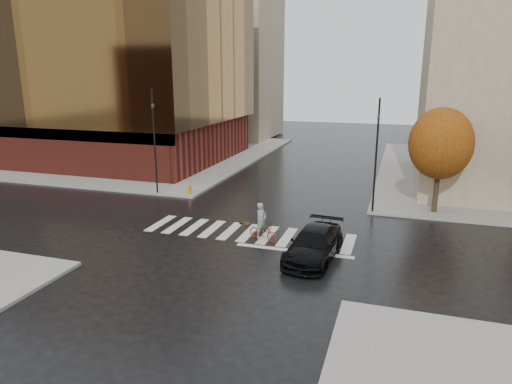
# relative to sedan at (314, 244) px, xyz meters

# --- Properties ---
(ground) EXTENTS (120.00, 120.00, 0.00)m
(ground) POSITION_rel_sedan_xyz_m (-4.13, 1.95, -0.73)
(ground) COLOR black
(ground) RESTS_ON ground
(sidewalk_nw) EXTENTS (30.00, 30.00, 0.15)m
(sidewalk_nw) POSITION_rel_sedan_xyz_m (-25.13, 22.95, -0.66)
(sidewalk_nw) COLOR gray
(sidewalk_nw) RESTS_ON ground
(crosswalk) EXTENTS (12.00, 3.00, 0.01)m
(crosswalk) POSITION_rel_sedan_xyz_m (-4.13, 2.45, -0.73)
(crosswalk) COLOR silver
(crosswalk) RESTS_ON ground
(office_glass) EXTENTS (27.00, 19.00, 16.00)m
(office_glass) POSITION_rel_sedan_xyz_m (-26.13, 19.94, 7.55)
(office_glass) COLOR maroon
(office_glass) RESTS_ON sidewalk_nw
(building_nw_far) EXTENTS (14.00, 12.00, 20.00)m
(building_nw_far) POSITION_rel_sedan_xyz_m (-20.13, 38.95, 9.42)
(building_nw_far) COLOR gray
(building_nw_far) RESTS_ON sidewalk_nw
(tree_ne_a) EXTENTS (3.80, 3.80, 6.50)m
(tree_ne_a) POSITION_rel_sedan_xyz_m (5.87, 9.35, 3.73)
(tree_ne_a) COLOR black
(tree_ne_a) RESTS_ON sidewalk_ne
(sedan) EXTENTS (2.48, 5.20, 1.46)m
(sedan) POSITION_rel_sedan_xyz_m (0.00, 0.00, 0.00)
(sedan) COLOR black
(sedan) RESTS_ON ground
(cyclist) EXTENTS (1.90, 1.26, 2.04)m
(cyclist) POSITION_rel_sedan_xyz_m (-3.08, 1.65, -0.04)
(cyclist) COLOR maroon
(cyclist) RESTS_ON ground
(traffic_light_nw) EXTENTS (0.19, 0.16, 7.42)m
(traffic_light_nw) POSITION_rel_sedan_xyz_m (-13.13, 8.25, 3.66)
(traffic_light_nw) COLOR black
(traffic_light_nw) RESTS_ON sidewalk_nw
(traffic_light_ne) EXTENTS (0.19, 0.21, 7.05)m
(traffic_light_ne) POSITION_rel_sedan_xyz_m (2.17, 8.25, 3.40)
(traffic_light_ne) COLOR black
(traffic_light_ne) RESTS_ON sidewalk_ne
(fire_hydrant) EXTENTS (0.25, 0.25, 0.72)m
(fire_hydrant) POSITION_rel_sedan_xyz_m (-10.63, 8.45, -0.19)
(fire_hydrant) COLOR orange
(fire_hydrant) RESTS_ON sidewalk_nw
(manhole) EXTENTS (0.82, 0.82, 0.01)m
(manhole) POSITION_rel_sedan_xyz_m (-4.87, 3.95, -0.73)
(manhole) COLOR #403517
(manhole) RESTS_ON ground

